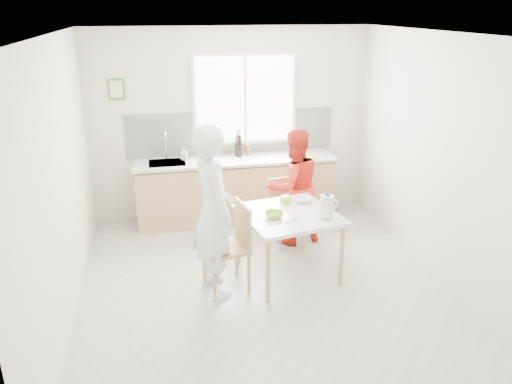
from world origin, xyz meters
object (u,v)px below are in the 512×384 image
person_white (214,212)px  person_red (294,187)px  chair_far (285,208)px  wine_bottle_a (239,146)px  chair_left (232,243)px  wine_bottle_b (237,146)px  bowl_green (274,215)px  bowl_white (302,200)px  dining_table (288,220)px  milk_jug (327,206)px

person_white → person_red: 1.55m
chair_far → wine_bottle_a: bearing=103.4°
chair_left → wine_bottle_b: 2.10m
person_white → bowl_green: size_ratio=9.34×
chair_far → bowl_white: size_ratio=4.00×
dining_table → wine_bottle_a: 1.87m
milk_jug → wine_bottle_b: size_ratio=0.88×
milk_jug → wine_bottle_a: size_ratio=0.83×
person_red → wine_bottle_b: (-0.56, 1.01, 0.31)m
wine_bottle_b → chair_left: bearing=-101.3°
chair_far → person_white: 1.54m
bowl_white → milk_jug: bearing=-76.4°
person_red → bowl_white: size_ratio=7.07×
dining_table → wine_bottle_b: 1.92m
chair_left → person_white: person_white is taller
bowl_green → person_red: bearing=62.7°
person_white → bowl_white: bearing=-78.0°
dining_table → person_white: 0.90m
wine_bottle_a → wine_bottle_b: wine_bottle_a is taller
wine_bottle_a → wine_bottle_b: 0.05m
chair_left → wine_bottle_a: bearing=156.8°
bowl_green → wine_bottle_a: (-0.06, 1.90, 0.27)m
milk_jug → person_white: bearing=166.8°
chair_far → wine_bottle_a: 1.21m
wine_bottle_a → wine_bottle_b: size_ratio=1.07×
bowl_green → bowl_white: 0.58m
dining_table → milk_jug: size_ratio=4.46×
dining_table → chair_far: (0.19, 0.87, -0.22)m
bowl_white → wine_bottle_b: 1.67m
chair_far → milk_jug: size_ratio=3.24×
chair_left → milk_jug: milk_jug is taller
bowl_green → wine_bottle_a: size_ratio=0.62×
chair_far → wine_bottle_a: size_ratio=2.68×
bowl_white → wine_bottle_a: wine_bottle_a is taller
person_white → chair_far: bearing=-56.3°
person_red → wine_bottle_a: person_red is taller
wine_bottle_b → wine_bottle_a: bearing=-66.3°
dining_table → bowl_green: (-0.19, -0.09, 0.11)m
chair_left → bowl_white: size_ratio=4.56×
dining_table → milk_jug: (0.37, -0.21, 0.22)m
chair_left → person_red: size_ratio=0.64×
bowl_white → wine_bottle_a: bearing=107.9°
wine_bottle_b → dining_table: bearing=-81.9°
chair_left → person_red: bearing=124.6°
bowl_green → milk_jug: milk_jug is taller
person_red → milk_jug: bearing=83.0°
person_red → wine_bottle_a: (-0.54, 0.97, 0.32)m
bowl_white → milk_jug: milk_jug is taller
chair_left → bowl_green: chair_left is taller
chair_far → person_red: person_red is taller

